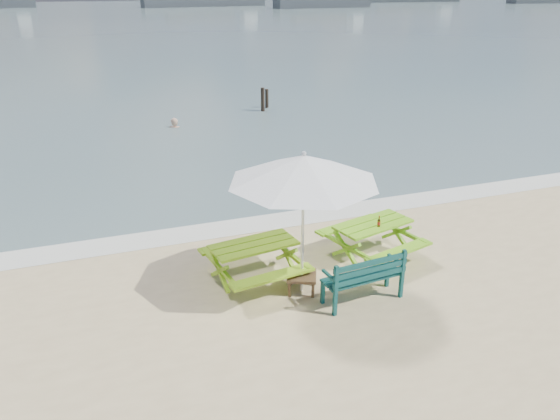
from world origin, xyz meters
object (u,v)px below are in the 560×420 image
object	(u,v)px
picnic_table_left	(254,263)
side_table	(302,282)
swimmer	(176,138)
picnic_table_right	(372,241)
park_bench	(362,286)
beer_bottle	(379,223)
patio_umbrella	(304,169)

from	to	relation	value
picnic_table_left	side_table	bearing A→B (deg)	-44.44
swimmer	picnic_table_left	bearing A→B (deg)	-92.86
picnic_table_right	park_bench	world-z (taller)	park_bench
beer_bottle	swimmer	world-z (taller)	beer_bottle
patio_umbrella	picnic_table_right	bearing A→B (deg)	22.05
picnic_table_right	patio_umbrella	distance (m)	2.92
side_table	beer_bottle	distance (m)	2.13
patio_umbrella	picnic_table_left	bearing A→B (deg)	135.56
picnic_table_right	swimmer	distance (m)	12.81
patio_umbrella	park_bench	bearing A→B (deg)	-36.17
picnic_table_left	swimmer	distance (m)	12.74
picnic_table_left	beer_bottle	size ratio (longest dim) A/B	8.71
picnic_table_left	patio_umbrella	bearing A→B (deg)	-44.44
park_bench	side_table	size ratio (longest dim) A/B	2.17
picnic_table_left	park_bench	bearing A→B (deg)	-40.04
side_table	patio_umbrella	xyz separation A→B (m)	(0.00, -0.00, 2.26)
side_table	beer_bottle	world-z (taller)	beer_bottle
picnic_table_left	patio_umbrella	world-z (taller)	patio_umbrella
side_table	patio_umbrella	distance (m)	2.26
picnic_table_left	side_table	world-z (taller)	picnic_table_left
picnic_table_left	side_table	distance (m)	1.02
swimmer	picnic_table_right	bearing A→B (deg)	-81.00
picnic_table_left	picnic_table_right	xyz separation A→B (m)	(2.63, 0.07, 0.00)
swimmer	patio_umbrella	bearing A→B (deg)	-89.65
park_bench	patio_umbrella	xyz separation A→B (m)	(-0.92, 0.67, 2.15)
picnic_table_left	picnic_table_right	size ratio (longest dim) A/B	0.94
side_table	swimmer	world-z (taller)	swimmer
beer_bottle	swimmer	xyz separation A→B (m)	(-2.01, 12.82, -1.33)
park_bench	beer_bottle	world-z (taller)	beer_bottle
park_bench	picnic_table_left	bearing A→B (deg)	139.96
picnic_table_left	swimmer	size ratio (longest dim) A/B	1.22
park_bench	swimmer	distance (m)	14.13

